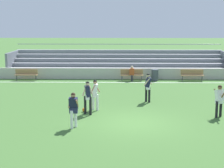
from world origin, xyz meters
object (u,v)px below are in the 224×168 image
Objects in this scene: bench_near_bin at (132,74)px; player_dark_overlapping at (73,107)px; player_white_deep_cover at (95,92)px; trash_bin at (155,75)px; player_dark_wide_left at (88,95)px; bench_far_left at (26,74)px; soccer_ball at (84,110)px; player_dark_pressing_high at (148,85)px; player_white_on_ball at (219,98)px; bleacher_stand at (119,62)px; spectator_seated at (132,72)px; bench_centre_sideline at (192,74)px.

bench_near_bin is 1.12× the size of player_dark_overlapping.
player_white_deep_cover is 3.20m from player_dark_overlapping.
trash_bin is 0.53× the size of player_dark_wide_left.
player_dark_wide_left is (5.85, -10.04, 0.48)m from bench_far_left.
soccer_ball is at bearing -144.50° from player_white_deep_cover.
player_white_on_ball is at bearing -43.42° from player_dark_pressing_high.
player_white_deep_cover is (6.18, -9.18, 0.43)m from bench_far_left.
bench_far_left is (-7.42, -3.38, -0.54)m from bleacher_stand.
player_dark_wide_left reaches higher than bench_far_left.
player_dark_wide_left is (-2.61, -9.93, 0.33)m from spectator_seated.
bench_centre_sideline is at bearing 0.00° from bench_far_left.
player_dark_overlapping is (5.42, -12.29, 0.41)m from bench_far_left.
player_white_on_ball reaches higher than player_dark_overlapping.
bench_far_left is 1.00× the size of bench_near_bin.
player_dark_pressing_high is (2.96, 1.87, 0.04)m from player_white_deep_cover.
player_dark_wide_left is 1.06m from soccer_ball.
spectator_seated reaches higher than trash_bin.
player_dark_overlapping reaches higher than spectator_seated.
soccer_ball is at bearing 173.02° from player_white_on_ball.
spectator_seated is 11.02m from player_white_on_ball.
trash_bin is (10.31, 0.03, -0.09)m from bench_far_left.
bench_far_left is 1.11× the size of player_white_on_ball.
soccer_ball is (-1.79, -12.95, -0.97)m from bleacher_stand.
player_dark_pressing_high is at bearing -38.65° from bench_far_left.
bench_centre_sideline is 8.41m from player_dark_pressing_high.
player_white_deep_cover reaches higher than spectator_seated.
player_dark_overlapping is at bearing -111.65° from trash_bin.
soccer_ball is (5.62, -9.57, -0.44)m from bench_far_left.
bench_centre_sideline is 11.61m from player_white_deep_cover.
bench_far_left is 10.31m from trash_bin.
player_dark_wide_left reaches higher than bench_near_bin.
player_dark_pressing_high is (9.14, -7.31, 0.47)m from bench_far_left.
player_dark_wide_left reaches higher than trash_bin.
trash_bin is at bearing 179.44° from bench_centre_sideline.
player_white_on_ball is 6.89m from soccer_ball.
player_dark_overlapping is 7.32× the size of soccer_ball.
bench_far_left is 1.49× the size of spectator_seated.
soccer_ball is (-0.23, 0.47, -0.92)m from player_dark_wide_left.
bench_centre_sideline is at bearing 1.38° from spectator_seated.
player_dark_pressing_high is (-4.13, -7.31, 0.47)m from bench_centre_sideline.
player_dark_wide_left is 1.06× the size of player_white_on_ball.
spectator_seated is at bearing -175.52° from trash_bin.
bench_near_bin is (8.47, 0.00, 0.00)m from bench_far_left.
trash_bin is 0.56× the size of player_dark_overlapping.
bleacher_stand is 87.21× the size of soccer_ball.
soccer_ball is at bearing -59.56° from bench_far_left.
bleacher_stand reaches higher than bench_centre_sideline.
bench_far_left is at bearing 120.44° from soccer_ball.
bench_centre_sideline is 1.12× the size of player_dark_overlapping.
player_white_deep_cover is at bearing -104.19° from spectator_seated.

